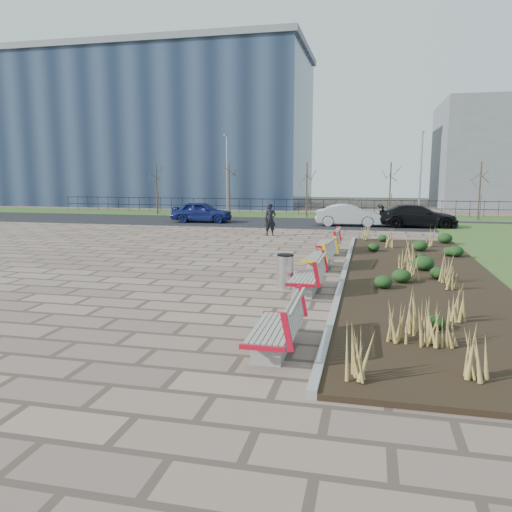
% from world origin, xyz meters
% --- Properties ---
extents(ground, '(120.00, 120.00, 0.00)m').
position_xyz_m(ground, '(0.00, 0.00, 0.00)').
color(ground, '#826A59').
rests_on(ground, ground).
extents(planting_bed, '(4.50, 18.00, 0.10)m').
position_xyz_m(planting_bed, '(6.25, 5.00, 0.05)').
color(planting_bed, black).
rests_on(planting_bed, ground).
extents(planting_curb, '(0.16, 18.00, 0.15)m').
position_xyz_m(planting_curb, '(3.92, 5.00, 0.07)').
color(planting_curb, gray).
rests_on(planting_curb, ground).
extents(grass_verge_far, '(80.00, 5.00, 0.04)m').
position_xyz_m(grass_verge_far, '(0.00, 28.00, 0.02)').
color(grass_verge_far, '#33511E').
rests_on(grass_verge_far, ground).
extents(road, '(80.00, 7.00, 0.02)m').
position_xyz_m(road, '(0.00, 22.00, 0.01)').
color(road, black).
rests_on(road, ground).
extents(bench_a, '(0.93, 2.11, 1.00)m').
position_xyz_m(bench_a, '(3.00, -2.14, 0.50)').
color(bench_a, red).
rests_on(bench_a, ground).
extents(bench_b, '(0.93, 2.11, 1.00)m').
position_xyz_m(bench_b, '(3.00, 2.62, 0.50)').
color(bench_b, '#A90B1C').
rests_on(bench_b, ground).
extents(bench_c, '(1.12, 2.18, 1.00)m').
position_xyz_m(bench_c, '(3.00, 6.14, 0.50)').
color(bench_c, yellow).
rests_on(bench_c, ground).
extents(bench_d, '(0.90, 2.10, 1.00)m').
position_xyz_m(bench_d, '(3.00, 9.58, 0.50)').
color(bench_d, '#B90C19').
rests_on(bench_d, ground).
extents(litter_bin, '(0.46, 0.46, 0.97)m').
position_xyz_m(litter_bin, '(2.36, 2.98, 0.48)').
color(litter_bin, '#B2B2B7').
rests_on(litter_bin, ground).
extents(pedestrian, '(0.73, 0.61, 1.69)m').
position_xyz_m(pedestrian, '(-0.45, 14.90, 0.85)').
color(pedestrian, black).
rests_on(pedestrian, ground).
extents(car_blue, '(4.16, 1.92, 1.38)m').
position_xyz_m(car_blue, '(-6.34, 21.00, 0.71)').
color(car_blue, navy).
rests_on(car_blue, road).
extents(car_silver, '(4.11, 1.56, 1.34)m').
position_xyz_m(car_silver, '(3.38, 20.74, 0.69)').
color(car_silver, '#A2A6A9').
rests_on(car_silver, road).
extents(car_black, '(4.77, 2.08, 1.37)m').
position_xyz_m(car_black, '(7.48, 20.88, 0.70)').
color(car_black, black).
rests_on(car_black, road).
extents(tree_a, '(1.40, 1.40, 4.00)m').
position_xyz_m(tree_a, '(-12.00, 26.50, 2.04)').
color(tree_a, '#4C3D2D').
rests_on(tree_a, grass_verge_far).
extents(tree_b, '(1.40, 1.40, 4.00)m').
position_xyz_m(tree_b, '(-6.00, 26.50, 2.04)').
color(tree_b, '#4C3D2D').
rests_on(tree_b, grass_verge_far).
extents(tree_c, '(1.40, 1.40, 4.00)m').
position_xyz_m(tree_c, '(0.00, 26.50, 2.04)').
color(tree_c, '#4C3D2D').
rests_on(tree_c, grass_verge_far).
extents(tree_d, '(1.40, 1.40, 4.00)m').
position_xyz_m(tree_d, '(6.00, 26.50, 2.04)').
color(tree_d, '#4C3D2D').
rests_on(tree_d, grass_verge_far).
extents(tree_e, '(1.40, 1.40, 4.00)m').
position_xyz_m(tree_e, '(12.00, 26.50, 2.04)').
color(tree_e, '#4C3D2D').
rests_on(tree_e, grass_verge_far).
extents(lamp_west, '(0.24, 0.60, 6.00)m').
position_xyz_m(lamp_west, '(-6.00, 26.00, 3.04)').
color(lamp_west, gray).
rests_on(lamp_west, grass_verge_far).
extents(lamp_east, '(0.24, 0.60, 6.00)m').
position_xyz_m(lamp_east, '(8.00, 26.00, 3.04)').
color(lamp_east, gray).
rests_on(lamp_east, grass_verge_far).
extents(railing_fence, '(44.00, 0.10, 1.20)m').
position_xyz_m(railing_fence, '(0.00, 29.50, 0.64)').
color(railing_fence, black).
rests_on(railing_fence, grass_verge_far).
extents(building_glass, '(40.00, 14.00, 15.00)m').
position_xyz_m(building_glass, '(-22.00, 40.00, 7.50)').
color(building_glass, '#192338').
rests_on(building_glass, ground).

